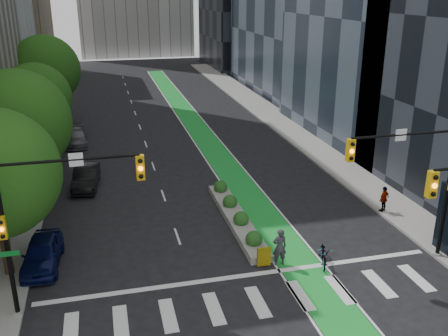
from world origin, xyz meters
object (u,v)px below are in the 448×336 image
parked_car_left_far (76,137)px  median_planter (236,216)px  bicycle (324,254)px  parked_car_left_near (42,253)px  pedestrian_far (384,199)px  parked_car_left_mid (86,177)px  cyclist (280,247)px

parked_car_left_far → median_planter: bearing=-63.9°
median_planter → bicycle: (3.00, -5.71, 0.17)m
median_planter → parked_car_left_near: bearing=-166.7°
parked_car_left_near → bicycle: bearing=-9.6°
pedestrian_far → parked_car_left_near: bearing=-22.2°
median_planter → bicycle: size_ratio=4.97×
parked_car_left_far → bicycle: bearing=-63.9°
median_planter → bicycle: 6.45m
parked_car_left_near → parked_car_left_far: size_ratio=0.93×
pedestrian_far → parked_car_left_mid: bearing=-52.8°
cyclist → parked_car_left_mid: (-9.50, 13.03, -0.25)m
bicycle → median_planter: bearing=138.0°
cyclist → parked_car_left_far: 25.78m
bicycle → parked_car_left_mid: (-11.70, 13.49, 0.20)m
cyclist → parked_car_left_near: bearing=-11.2°
cyclist → median_planter: bearing=-79.2°
cyclist → parked_car_left_far: bearing=-64.0°
bicycle → parked_car_left_near: bearing=-172.8°
bicycle → cyclist: (-2.20, 0.46, 0.45)m
parked_car_left_mid → pedestrian_far: 19.88m
parked_car_left_mid → parked_car_left_far: bearing=100.9°
parked_car_left_mid → median_planter: bearing=-36.1°
median_planter → pedestrian_far: (9.10, -1.08, 0.59)m
cyclist → pedestrian_far: (8.30, 4.17, -0.03)m
parked_car_left_far → cyclist: bearing=-67.8°
parked_car_left_near → median_planter: bearing=16.8°
parked_car_left_mid → bicycle: bearing=-43.3°
parked_car_left_near → parked_car_left_mid: 10.51m
parked_car_left_mid → pedestrian_far: bearing=-20.7°
bicycle → pedestrian_far: size_ratio=1.28×
cyclist → pedestrian_far: size_ratio=1.22×
cyclist → parked_car_left_far: size_ratio=0.43×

